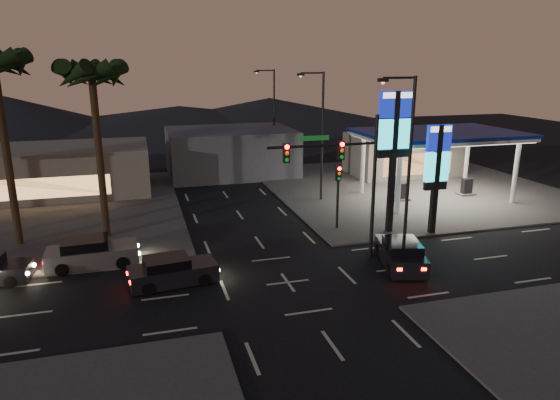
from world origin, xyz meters
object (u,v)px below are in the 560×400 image
object	(u,v)px
pylon_sign_short	(437,163)
car_lane_a_front	(172,271)
pylon_sign_tall	(394,134)
suv_station	(401,254)
gas_station	(439,136)
car_lane_b_front	(91,253)
traffic_signal_mast	(345,168)

from	to	relation	value
pylon_sign_short	car_lane_a_front	world-z (taller)	pylon_sign_short
pylon_sign_tall	pylon_sign_short	world-z (taller)	pylon_sign_tall
pylon_sign_tall	suv_station	bearing A→B (deg)	-111.55
pylon_sign_short	suv_station	bearing A→B (deg)	-137.71
suv_station	gas_station	bearing A→B (deg)	50.65
car_lane_a_front	car_lane_b_front	size ratio (longest dim) A/B	0.92
car_lane_b_front	suv_station	bearing A→B (deg)	-15.87
gas_station	car_lane_a_front	distance (m)	24.41
car_lane_b_front	suv_station	distance (m)	16.68
traffic_signal_mast	gas_station	bearing A→B (deg)	39.28
gas_station	pylon_sign_short	world-z (taller)	pylon_sign_short
pylon_sign_tall	gas_station	bearing A→B (deg)	40.91
car_lane_a_front	car_lane_b_front	bearing A→B (deg)	138.75
pylon_sign_tall	pylon_sign_short	bearing A→B (deg)	-21.80
gas_station	car_lane_b_front	size ratio (longest dim) A/B	2.49
pylon_sign_tall	car_lane_a_front	xyz separation A→B (m)	(-14.07, -4.06, -5.73)
pylon_sign_short	traffic_signal_mast	size ratio (longest dim) A/B	0.88
pylon_sign_tall	car_lane_b_front	size ratio (longest dim) A/B	1.84
pylon_sign_tall	suv_station	world-z (taller)	pylon_sign_tall
pylon_sign_short	traffic_signal_mast	bearing A→B (deg)	-160.87
pylon_sign_tall	suv_station	xyz separation A→B (m)	(-2.02, -5.11, -5.70)
car_lane_a_front	car_lane_b_front	distance (m)	5.32
pylon_sign_short	suv_station	xyz separation A→B (m)	(-4.52, -4.11, -3.96)
car_lane_a_front	gas_station	bearing A→B (deg)	26.09
traffic_signal_mast	suv_station	bearing A→B (deg)	-30.41
gas_station	pylon_sign_tall	distance (m)	10.01
pylon_sign_short	suv_station	world-z (taller)	pylon_sign_short
pylon_sign_short	suv_station	size ratio (longest dim) A/B	1.46
traffic_signal_mast	car_lane_b_front	distance (m)	14.37
gas_station	car_lane_b_front	world-z (taller)	gas_station
pylon_sign_tall	traffic_signal_mast	xyz separation A→B (m)	(-4.74, -3.51, -1.17)
car_lane_b_front	pylon_sign_tall	bearing A→B (deg)	1.74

